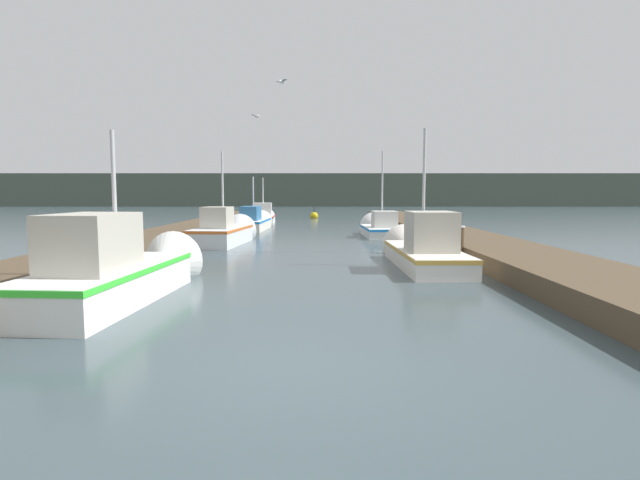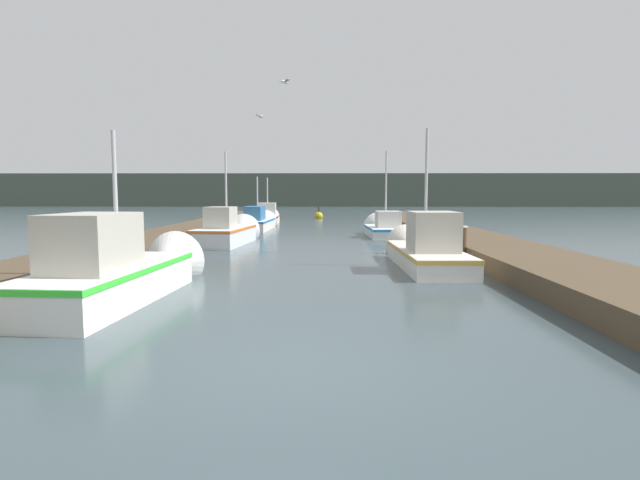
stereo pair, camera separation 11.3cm
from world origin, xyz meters
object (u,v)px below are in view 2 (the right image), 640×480
at_px(fishing_boat_0, 124,270).
at_px(seagull_1, 285,82).
at_px(mooring_piling_1, 128,247).
at_px(fishing_boat_5, 268,217).
at_px(seagull_lead, 261,116).
at_px(fishing_boat_1, 424,249).
at_px(fishing_boat_4, 258,222).
at_px(fishing_boat_3, 384,228).
at_px(fishing_boat_2, 229,232).
at_px(channel_buoy, 319,216).
at_px(mooring_piling_0, 462,245).

distance_m(fishing_boat_0, seagull_1, 9.63).
xyz_separation_m(mooring_piling_1, seagull_1, (3.60, 4.81, 5.09)).
distance_m(fishing_boat_5, mooring_piling_1, 20.61).
bearing_deg(seagull_lead, fishing_boat_1, -103.29).
bearing_deg(seagull_1, fishing_boat_4, 156.56).
relative_size(fishing_boat_0, fishing_boat_3, 1.23).
bearing_deg(fishing_boat_2, fishing_boat_5, 95.31).
height_order(fishing_boat_0, mooring_piling_1, fishing_boat_0).
xyz_separation_m(fishing_boat_3, channel_buoy, (-3.33, 15.51, -0.16)).
xyz_separation_m(fishing_boat_0, mooring_piling_1, (-1.05, 2.87, 0.14)).
relative_size(fishing_boat_1, fishing_boat_5, 1.14).
distance_m(fishing_boat_1, seagull_lead, 11.50).
bearing_deg(seagull_1, mooring_piling_0, 24.25).
bearing_deg(fishing_boat_1, seagull_1, 140.90).
height_order(fishing_boat_0, fishing_boat_1, fishing_boat_1).
bearing_deg(channel_buoy, mooring_piling_1, -99.46).
bearing_deg(fishing_boat_3, channel_buoy, 100.46).
height_order(fishing_boat_0, fishing_boat_5, fishing_boat_0).
xyz_separation_m(fishing_boat_1, seagull_1, (-4.16, 3.27, 5.32)).
xyz_separation_m(mooring_piling_0, channel_buoy, (-4.48, 24.83, -0.36)).
xyz_separation_m(seagull_lead, seagull_1, (1.51, -5.41, 0.34)).
xyz_separation_m(fishing_boat_0, fishing_boat_4, (0.20, 17.97, -0.12)).
height_order(fishing_boat_1, fishing_boat_3, fishing_boat_3).
relative_size(fishing_boat_3, fishing_boat_5, 0.92).
bearing_deg(fishing_boat_4, seagull_lead, -78.28).
xyz_separation_m(fishing_boat_1, fishing_boat_2, (-6.66, 5.91, 0.02)).
bearing_deg(channel_buoy, seagull_lead, -98.16).
xyz_separation_m(fishing_boat_5, mooring_piling_0, (7.78, -18.77, 0.12)).
distance_m(fishing_boat_0, fishing_boat_2, 10.32).
xyz_separation_m(fishing_boat_0, fishing_boat_5, (0.09, 23.44, -0.10)).
distance_m(fishing_boat_1, fishing_boat_3, 9.58).
xyz_separation_m(mooring_piling_1, channel_buoy, (4.44, 26.63, -0.49)).
bearing_deg(fishing_boat_3, fishing_boat_0, -117.35).
bearing_deg(fishing_boat_2, fishing_boat_0, -84.84).
height_order(fishing_boat_1, seagull_lead, seagull_lead).
xyz_separation_m(fishing_boat_3, fishing_boat_4, (-6.53, 3.98, 0.07)).
bearing_deg(channel_buoy, fishing_boat_5, -118.59).
relative_size(fishing_boat_5, seagull_lead, 10.27).
bearing_deg(mooring_piling_0, fishing_boat_0, -149.29).
bearing_deg(mooring_piling_0, fishing_boat_2, 144.16).
bearing_deg(fishing_boat_0, seagull_1, 75.77).
height_order(fishing_boat_0, fishing_boat_4, fishing_boat_0).
relative_size(fishing_boat_1, seagull_lead, 11.72).
bearing_deg(fishing_boat_1, channel_buoy, 96.57).
bearing_deg(fishing_boat_2, mooring_piling_0, -30.38).
distance_m(mooring_piling_1, seagull_lead, 11.46).
bearing_deg(fishing_boat_4, fishing_boat_3, -29.40).
relative_size(fishing_boat_0, fishing_boat_1, 1.00).
height_order(fishing_boat_3, fishing_boat_5, fishing_boat_3).
bearing_deg(fishing_boat_4, channel_buoy, 76.51).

